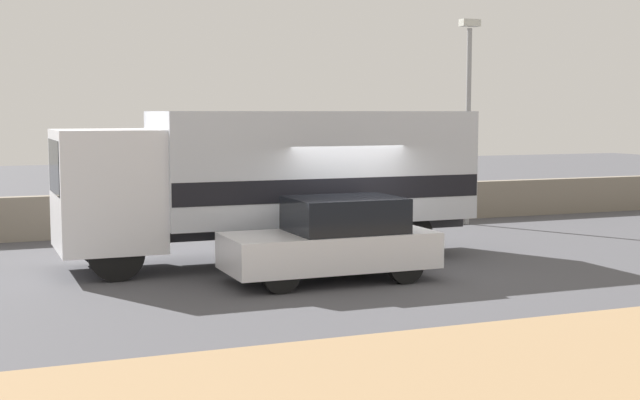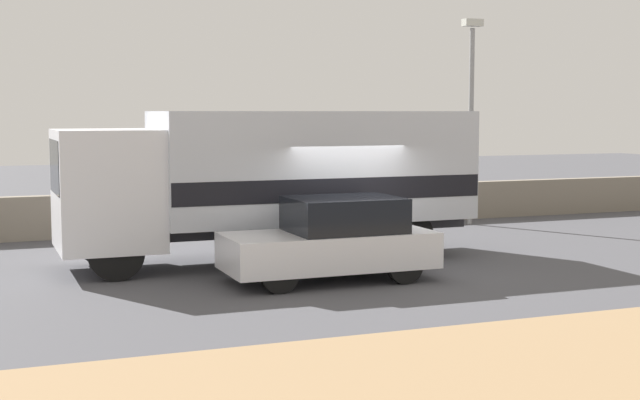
# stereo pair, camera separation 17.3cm
# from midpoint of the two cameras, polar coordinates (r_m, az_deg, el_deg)

# --- Properties ---
(ground_plane) EXTENTS (80.00, 80.00, 0.00)m
(ground_plane) POSITION_cam_midpoint_polar(r_m,az_deg,el_deg) (17.81, 2.36, -4.66)
(ground_plane) COLOR #47474C
(dirt_shoulder_foreground) EXTENTS (60.00, 4.51, 0.04)m
(dirt_shoulder_foreground) POSITION_cam_midpoint_polar(r_m,az_deg,el_deg) (11.98, 16.35, -9.90)
(dirt_shoulder_foreground) COLOR #937551
(dirt_shoulder_foreground) RESTS_ON ground_plane
(stone_wall_backdrop) EXTENTS (60.00, 0.35, 1.10)m
(stone_wall_backdrop) POSITION_cam_midpoint_polar(r_m,az_deg,el_deg) (24.31, -4.53, -0.58)
(stone_wall_backdrop) COLOR gray
(stone_wall_backdrop) RESTS_ON ground_plane
(street_lamp) EXTENTS (0.56, 0.28, 5.77)m
(street_lamp) POSITION_cam_midpoint_polar(r_m,az_deg,el_deg) (25.55, 9.29, 6.09)
(street_lamp) COLOR gray
(street_lamp) RESTS_ON ground_plane
(box_truck) EXTENTS (8.71, 2.54, 3.20)m
(box_truck) POSITION_cam_midpoint_polar(r_m,az_deg,el_deg) (18.91, -2.98, 1.53)
(box_truck) COLOR silver
(box_truck) RESTS_ON ground_plane
(car_hatchback) EXTENTS (3.96, 1.73, 1.58)m
(car_hatchback) POSITION_cam_midpoint_polar(r_m,az_deg,el_deg) (16.80, 0.60, -2.58)
(car_hatchback) COLOR silver
(car_hatchback) RESTS_ON ground_plane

